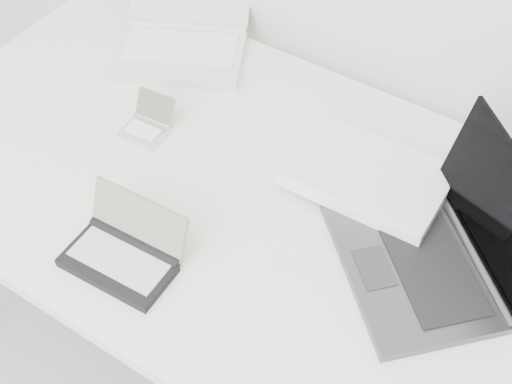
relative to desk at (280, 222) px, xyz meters
The scene contains 5 objects.
desk is the anchor object (origin of this frame).
laptop_large 0.24m from the desk, 21.07° to the left, with size 0.53×0.42×0.22m.
netbook_open_white 0.54m from the desk, 146.81° to the left, with size 0.42×0.45×0.10m.
pda_silver 0.34m from the desk, behind, with size 0.09×0.11×0.07m.
palmtop_charcoal 0.31m from the desk, 122.59° to the right, with size 0.20×0.15×0.10m.
Camera 1 is at (0.43, 0.80, 1.75)m, focal length 50.00 mm.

